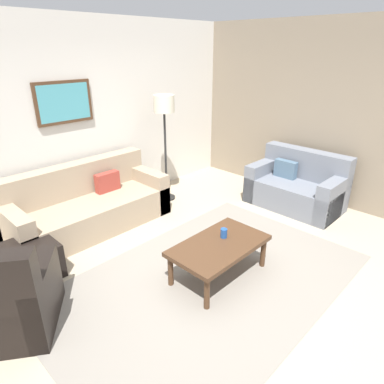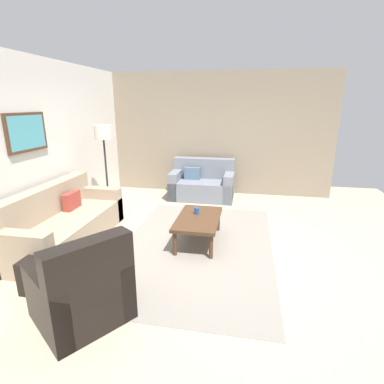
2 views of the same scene
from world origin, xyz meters
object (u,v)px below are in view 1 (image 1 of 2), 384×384
Objects in this scene: coffee_table at (219,248)px; armchair_leather at (3,305)px; cup at (224,233)px; lamp_standing at (164,115)px; couch_main at (87,206)px; ottoman at (30,261)px; couch_loveseat at (298,187)px; framed_artwork at (64,102)px.

armchair_leather is at bearing 157.36° from coffee_table.
cup is 2.33m from lamp_standing.
couch_main is 1.29× the size of lamp_standing.
ottoman is at bearing 134.71° from coffee_table.
ottoman is at bearing -168.62° from lamp_standing.
lamp_standing is at bearing 21.55° from armchair_leather.
ottoman is 2.10m from coffee_table.
coffee_table is at bearing -159.27° from cup.
coffee_table is 10.34× the size of cup.
couch_main reaches higher than cup.
lamp_standing reaches higher than armchair_leather.
cup is (0.14, 0.05, 0.10)m from coffee_table.
couch_loveseat reaches higher than ottoman.
coffee_table is 2.86m from framed_artwork.
framed_artwork reaches higher than ottoman.
armchair_leather is at bearing 159.94° from cup.
framed_artwork is (1.64, 1.70, 1.38)m from armchair_leather.
couch_loveseat is at bearing -40.25° from framed_artwork.
lamp_standing is at bearing 65.69° from cup.
framed_artwork is (1.16, 1.03, 1.49)m from ottoman.
couch_main is 3.26m from couch_loveseat.
coffee_table is (1.96, -0.82, 0.05)m from armchair_leather.
couch_main is 3.93× the size of ottoman.
armchair_leather is 1.99× the size of ottoman.
couch_loveseat is 0.83× the size of lamp_standing.
armchair_leather is at bearing -125.72° from ottoman.
framed_artwork reaches higher than armchair_leather.
framed_artwork is at bearing 100.44° from cup.
couch_main is 1.80m from lamp_standing.
coffee_table is at bearing -172.85° from couch_loveseat.
couch_loveseat is 1.77× the size of framed_artwork.
couch_main and couch_loveseat have the same top height.
couch_main is 2.00× the size of coffee_table.
ottoman is at bearing 138.26° from cup.
lamp_standing is at bearing -21.63° from framed_artwork.
ottoman is 0.51× the size of coffee_table.
framed_artwork is at bearing 97.19° from coffee_table.
ottoman is at bearing 162.43° from couch_loveseat.
cup is 2.79m from framed_artwork.
couch_loveseat is 4.30m from armchair_leather.
lamp_standing is 1.46m from framed_artwork.
armchair_leather reaches higher than coffee_table.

